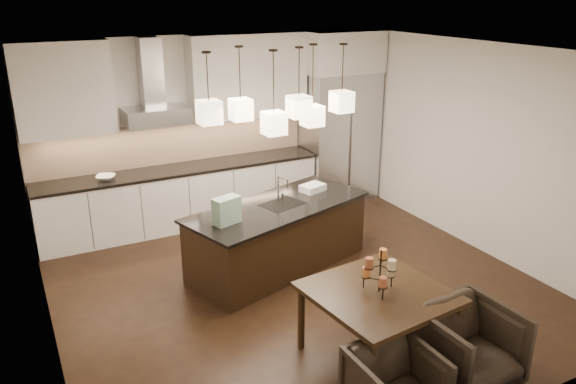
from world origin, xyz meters
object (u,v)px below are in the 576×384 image
island_body (278,238)px  dining_table (377,324)px  armchair_right (467,346)px  refrigerator (339,137)px

island_body → dining_table: 2.15m
island_body → dining_table: bearing=-106.8°
island_body → armchair_right: bearing=-96.5°
refrigerator → dining_table: (-2.07, -3.99, -0.71)m
dining_table → armchair_right: (0.51, -0.68, 0.01)m
refrigerator → armchair_right: size_ratio=2.62×
refrigerator → island_body: 2.85m
refrigerator → island_body: bearing=-138.3°
island_body → armchair_right: 2.87m
refrigerator → dining_table: 4.55m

